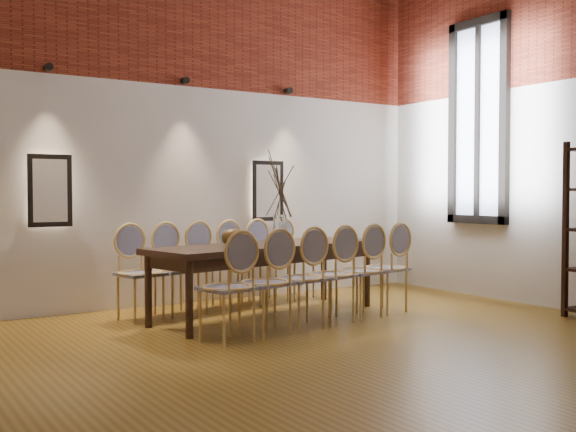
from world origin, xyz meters
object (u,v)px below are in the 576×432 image
dining_table (267,280)px  chair_near_a (227,288)px  chair_near_e (359,272)px  chair_near_b (265,283)px  chair_far_a (141,274)px  vase (280,229)px  chair_near_c (299,279)px  chair_far_c (210,267)px  chair_far_b (177,270)px  chair_far_e (269,261)px  book (243,244)px  chair_near_f (385,268)px  chair_near_d (330,275)px  bowl (234,238)px  chair_far_f (295,259)px  chair_far_d (240,264)px

dining_table → chair_near_a: bearing=-147.1°
chair_near_e → chair_near_b: bearing=-180.0°
chair_far_a → vase: 1.50m
chair_near_c → chair_far_a: 1.63m
chair_far_c → chair_far_b: bearing=-0.0°
chair_near_c → chair_far_e: size_ratio=1.00×
chair_near_a → book: size_ratio=3.62×
chair_near_c → chair_far_c: (-0.25, 1.37, 0.00)m
chair_far_b → vase: vase is taller
chair_near_f → chair_near_d: bearing=-180.0°
chair_far_b → bowl: (0.30, -0.70, 0.37)m
chair_near_a → chair_near_b: (0.42, 0.08, 0.00)m
chair_far_b → chair_far_f: same height
chair_far_a → dining_table: bearing=147.1°
chair_near_d → chair_near_f: bearing=0.0°
chair_far_b → chair_near_c: bearing=107.2°
chair_near_b → chair_near_d: bearing=0.0°
chair_near_f → chair_far_b: bearing=141.1°
chair_near_a → vase: 1.50m
chair_near_d → chair_near_f: 0.86m
chair_far_b → chair_far_e: bearing=-180.0°
chair_near_a → chair_far_d: size_ratio=1.00×
chair_far_d → bowl: 1.08m
chair_far_d → chair_far_c: bearing=0.0°
chair_near_e → book: chair_near_e is taller
vase → chair_far_a: bearing=161.5°
chair_far_c → vase: (0.52, -0.61, 0.43)m
chair_far_f → vase: (-0.75, -0.84, 0.43)m
chair_far_a → bowl: (0.72, -0.62, 0.37)m
chair_near_c → chair_far_f: 1.89m
dining_table → chair_near_d: (0.34, -0.64, 0.09)m
vase → chair_near_b: bearing=-129.6°
chair_near_f → bowl: 1.72m
bowl → book: size_ratio=0.92×
chair_near_d → chair_near_f: same height
chair_far_e → bowl: bearing=33.5°
dining_table → chair_near_d: chair_near_d is taller
chair_far_a → chair_far_d: size_ratio=1.00×
chair_near_c → chair_near_e: 0.86m
chair_near_c → chair_near_e: size_ratio=1.00×
chair_far_b → chair_far_d: (0.84, 0.16, 0.00)m
chair_near_a → chair_near_e: 1.72m
chair_far_c → bowl: bearing=70.4°
chair_near_a → chair_far_d: bearing=47.1°
chair_near_e → chair_far_e: same height
chair_near_b → book: (0.20, 0.76, 0.30)m
chair_near_c → chair_far_d: (0.17, 1.44, 0.00)m
chair_far_b → dining_table: bearing=132.9°
chair_near_e → chair_far_c: 1.63m
chair_near_b → chair_far_f: (1.44, 1.68, 0.00)m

